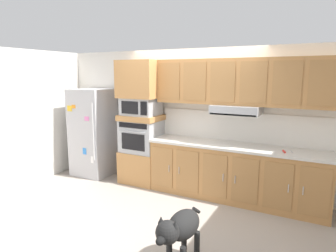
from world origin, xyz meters
TOP-DOWN VIEW (x-y plane):
  - ground_plane at (0.00, 0.00)m, footprint 9.60×9.60m
  - back_kitchen_wall at (0.00, 1.11)m, footprint 6.20×0.12m
  - side_panel_left at (-2.80, 0.00)m, footprint 0.12×7.10m
  - refrigerator at (-2.05, 0.68)m, footprint 0.76×0.73m
  - oven_base_cabinet at (-0.92, 0.75)m, footprint 0.74×0.62m
  - built_in_oven at (-0.92, 0.75)m, footprint 0.70×0.62m
  - appliance_mid_shelf at (-0.92, 0.75)m, footprint 0.74×0.62m
  - microwave at (-0.92, 0.75)m, footprint 0.64×0.54m
  - appliance_upper_cabinet at (-0.92, 0.75)m, footprint 0.74×0.62m
  - lower_cabinet_run at (0.88, 0.75)m, footprint 2.86×0.63m
  - countertop_slab at (0.88, 0.75)m, footprint 2.90×0.64m
  - backsplash_panel at (0.88, 1.04)m, footprint 2.90×0.02m
  - upper_cabinet_with_hood at (0.88, 0.87)m, footprint 2.86×0.48m
  - screwdriver at (1.63, 0.64)m, footprint 0.16×0.15m
  - dog at (0.85, -1.28)m, footprint 0.32×0.94m

SIDE VIEW (x-z plane):
  - ground_plane at x=0.00m, z-range 0.00..0.00m
  - oven_base_cabinet at x=-0.92m, z-range 0.00..0.60m
  - lower_cabinet_run at x=0.88m, z-range 0.00..0.88m
  - dog at x=0.85m, z-range 0.11..0.80m
  - refrigerator at x=-2.05m, z-range 0.00..1.76m
  - countertop_slab at x=0.88m, z-range 0.88..0.92m
  - built_in_oven at x=-0.92m, z-range 0.60..1.20m
  - screwdriver at x=1.63m, z-range 0.92..0.95m
  - backsplash_panel at x=0.88m, z-range 0.92..1.42m
  - back_kitchen_wall at x=0.00m, z-range 0.00..2.50m
  - side_panel_left at x=-2.80m, z-range 0.00..2.50m
  - appliance_mid_shelf at x=-0.92m, z-range 1.20..1.30m
  - microwave at x=-0.92m, z-range 1.30..1.62m
  - upper_cabinet_with_hood at x=0.88m, z-range 1.46..2.34m
  - appliance_upper_cabinet at x=-0.92m, z-range 1.62..2.30m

